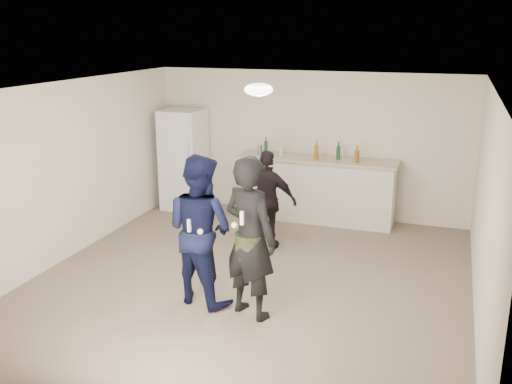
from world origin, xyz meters
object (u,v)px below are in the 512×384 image
(counter, at_px, (316,191))
(spectator, at_px, (267,201))
(fridge, at_px, (184,159))
(shaker, at_px, (260,150))
(woman, at_px, (250,238))
(man, at_px, (200,230))

(counter, bearing_deg, spectator, -103.62)
(counter, distance_m, fridge, 2.47)
(shaker, height_order, woman, woman)
(counter, distance_m, man, 3.46)
(man, relative_size, woman, 0.96)
(shaker, height_order, man, man)
(fridge, height_order, man, man)
(fridge, relative_size, shaker, 10.59)
(man, xyz_separation_m, woman, (0.68, -0.15, 0.03))
(shaker, bearing_deg, spectator, -67.38)
(counter, bearing_deg, fridge, -178.36)
(counter, height_order, spectator, spectator)
(counter, xyz_separation_m, shaker, (-0.99, -0.05, 0.65))
(counter, height_order, shaker, shaker)
(shaker, bearing_deg, man, -83.36)
(woman, relative_size, spectator, 1.26)
(fridge, height_order, spectator, fridge)
(man, bearing_deg, woman, -176.08)
(shaker, bearing_deg, fridge, -179.34)
(spectator, bearing_deg, shaker, -68.28)
(man, bearing_deg, shaker, -67.15)
(spectator, bearing_deg, woman, 101.77)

